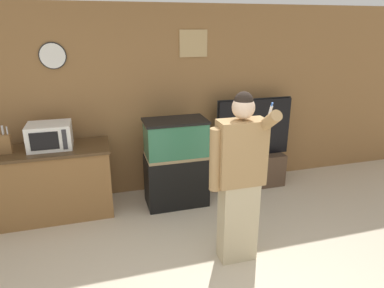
% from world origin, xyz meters
% --- Properties ---
extents(wall_back_paneled, '(10.00, 0.08, 2.60)m').
position_xyz_m(wall_back_paneled, '(-0.00, 2.62, 1.30)').
color(wall_back_paneled, olive).
rests_on(wall_back_paneled, ground_plane).
extents(counter_island, '(1.70, 0.64, 0.90)m').
position_xyz_m(counter_island, '(-1.51, 2.20, 0.45)').
color(counter_island, brown).
rests_on(counter_island, ground_plane).
extents(microwave, '(0.50, 0.41, 0.30)m').
position_xyz_m(microwave, '(-1.34, 2.23, 1.06)').
color(microwave, white).
rests_on(microwave, counter_island).
extents(knife_block, '(0.14, 0.08, 0.33)m').
position_xyz_m(knife_block, '(-1.83, 2.17, 1.02)').
color(knife_block, brown).
rests_on(knife_block, counter_island).
extents(aquarium_on_stand, '(0.81, 0.48, 1.18)m').
position_xyz_m(aquarium_on_stand, '(0.18, 2.08, 0.59)').
color(aquarium_on_stand, black).
rests_on(aquarium_on_stand, ground_plane).
extents(tv_on_stand, '(1.14, 0.40, 1.34)m').
position_xyz_m(tv_on_stand, '(1.41, 2.31, 0.40)').
color(tv_on_stand, '#4C3828').
rests_on(tv_on_stand, ground_plane).
extents(person_standing, '(0.55, 0.42, 1.76)m').
position_xyz_m(person_standing, '(0.50, 0.75, 0.92)').
color(person_standing, '#BCAD89').
rests_on(person_standing, ground_plane).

